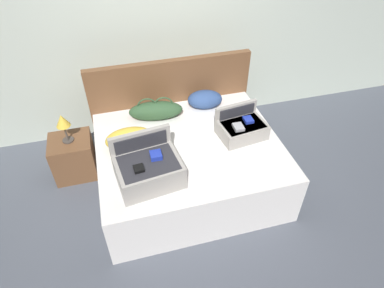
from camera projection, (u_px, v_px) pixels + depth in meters
The scene contains 11 objects.
ground_plane at pixel (199, 212), 3.42m from camera, with size 12.00×12.00×0.00m, color #4C515B.
back_wall at pixel (160, 25), 3.77m from camera, with size 8.00×0.10×2.60m, color #B7C1B2.
bed at pixel (189, 165), 3.52m from camera, with size 1.81×1.52×0.58m, color silver.
headboard at pixel (172, 103), 3.93m from camera, with size 1.84×0.08×1.10m, color brown.
hard_case_large at pixel (148, 169), 2.89m from camera, with size 0.60×0.50×0.40m.
hard_case_medium at pixel (242, 128), 3.37m from camera, with size 0.49×0.39×0.29m.
duffel_bag at pixel (156, 111), 3.58m from camera, with size 0.60×0.28×0.27m.
pillow_near_headboard at pixel (205, 99), 3.75m from camera, with size 0.39×0.24×0.20m, color navy.
pillow_center_head at pixel (129, 138), 3.24m from camera, with size 0.46×0.24×0.20m, color gold.
nightstand at pixel (74, 157), 3.69m from camera, with size 0.44×0.40×0.47m, color brown.
table_lamp at pixel (63, 122), 3.38m from camera, with size 0.14×0.14×0.33m.
Camera 1 is at (-0.63, -2.03, 2.77)m, focal length 31.40 mm.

